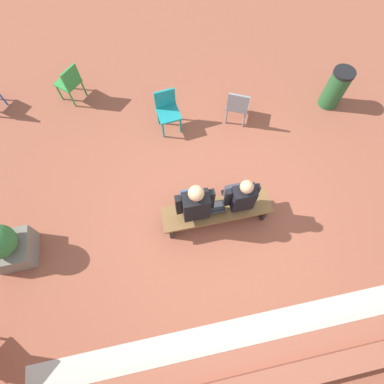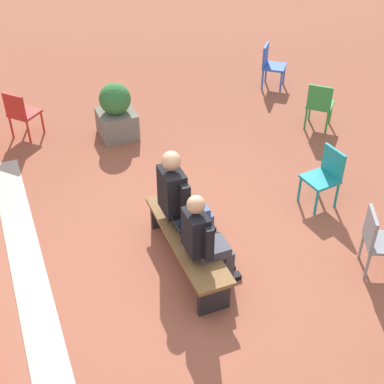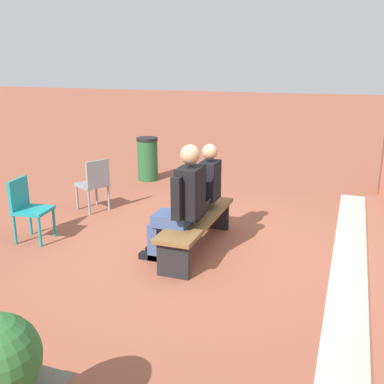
# 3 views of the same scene
# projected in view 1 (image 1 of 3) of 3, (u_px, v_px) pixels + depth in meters

# --- Properties ---
(ground_plane) EXTENTS (60.00, 60.00, 0.00)m
(ground_plane) POSITION_uv_depth(u_px,v_px,m) (214.00, 223.00, 5.23)
(ground_plane) COLOR brown
(concrete_strip) EXTENTS (6.38, 0.40, 0.01)m
(concrete_strip) POSITION_uv_depth(u_px,v_px,m) (244.00, 332.00, 4.48)
(concrete_strip) COLOR #B7B2A8
(concrete_strip) RESTS_ON ground
(brick_steps) EXTENTS (5.58, 0.60, 0.30)m
(brick_steps) POSITION_uv_depth(u_px,v_px,m) (256.00, 374.00, 4.14)
(brick_steps) COLOR #93513D
(brick_steps) RESTS_ON ground
(bench) EXTENTS (1.80, 0.44, 0.45)m
(bench) POSITION_uv_depth(u_px,v_px,m) (216.00, 212.00, 4.94)
(bench) COLOR brown
(bench) RESTS_ON ground
(person_student) EXTENTS (0.51, 0.65, 1.30)m
(person_student) POSITION_uv_depth(u_px,v_px,m) (240.00, 195.00, 4.69)
(person_student) COLOR #383842
(person_student) RESTS_ON ground
(person_adult) EXTENTS (0.59, 0.74, 1.42)m
(person_adult) POSITION_uv_depth(u_px,v_px,m) (194.00, 202.00, 4.59)
(person_adult) COLOR #384C75
(person_adult) RESTS_ON ground
(laptop) EXTENTS (0.32, 0.29, 0.21)m
(laptop) POSITION_uv_depth(u_px,v_px,m) (215.00, 209.00, 4.80)
(laptop) COLOR black
(laptop) RESTS_ON bench
(plastic_chair_foreground) EXTENTS (0.59, 0.59, 0.84)m
(plastic_chair_foreground) POSITION_uv_depth(u_px,v_px,m) (70.00, 82.00, 6.03)
(plastic_chair_foreground) COLOR #2D893D
(plastic_chair_foreground) RESTS_ON ground
(plastic_chair_near_bench_right) EXTENTS (0.56, 0.56, 0.84)m
(plastic_chair_near_bench_right) POSITION_uv_depth(u_px,v_px,m) (238.00, 105.00, 5.77)
(plastic_chair_near_bench_right) COLOR gray
(plastic_chair_near_bench_right) RESTS_ON ground
(plastic_chair_mid_courtyard) EXTENTS (0.47, 0.47, 0.84)m
(plastic_chair_mid_courtyard) POSITION_uv_depth(u_px,v_px,m) (167.00, 109.00, 5.73)
(plastic_chair_mid_courtyard) COLOR teal
(plastic_chair_mid_courtyard) RESTS_ON ground
(planter) EXTENTS (0.60, 0.60, 0.94)m
(planter) POSITION_uv_depth(u_px,v_px,m) (7.00, 246.00, 4.60)
(planter) COLOR #6B665B
(planter) RESTS_ON ground
(litter_bin) EXTENTS (0.42, 0.42, 0.86)m
(litter_bin) POSITION_uv_depth(u_px,v_px,m) (336.00, 88.00, 6.02)
(litter_bin) COLOR #23562D
(litter_bin) RESTS_ON ground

